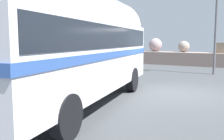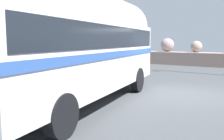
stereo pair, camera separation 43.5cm
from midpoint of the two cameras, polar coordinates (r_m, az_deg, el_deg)
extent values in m
cube|color=#3C3F42|center=(9.84, 17.78, -5.48)|extent=(32.00, 26.00, 0.02)
sphere|color=gray|center=(26.43, -2.81, 5.73)|extent=(1.01, 1.01, 1.01)
sphere|color=gray|center=(25.27, 2.88, 6.11)|extent=(1.38, 1.38, 1.38)
sphere|color=gray|center=(23.35, 7.19, 5.65)|extent=(1.08, 1.08, 1.08)
sphere|color=gray|center=(23.09, 13.21, 5.68)|extent=(1.21, 1.21, 1.21)
sphere|color=gray|center=(22.13, 19.47, 5.13)|extent=(0.96, 0.96, 0.96)
cylinder|color=black|center=(10.70, -4.31, -1.55)|extent=(0.47, 1.00, 0.96)
cylinder|color=black|center=(9.89, 7.12, -2.26)|extent=(0.47, 1.00, 0.96)
cylinder|color=black|center=(5.20, -9.30, -10.45)|extent=(0.47, 1.00, 0.96)
cube|color=silver|center=(7.79, -6.02, 3.31)|extent=(4.03, 8.71, 2.10)
cylinder|color=silver|center=(7.80, -6.11, 11.03)|extent=(3.76, 8.34, 2.20)
cube|color=#2E5094|center=(7.79, -6.02, 3.70)|extent=(4.09, 8.80, 0.20)
cube|color=black|center=(7.78, -6.07, 7.56)|extent=(4.00, 8.39, 0.64)
cube|color=silver|center=(11.77, 4.22, 0.20)|extent=(2.27, 0.61, 0.28)
cylinder|color=black|center=(12.85, -18.93, -0.52)|extent=(0.31, 0.97, 0.96)
cylinder|color=black|center=(11.21, -11.96, -1.31)|extent=(0.31, 0.97, 0.96)
cube|color=silver|center=(13.13, -10.24, 0.78)|extent=(2.28, 0.22, 0.28)
camera|label=1|loc=(0.22, -88.15, 0.22)|focal=39.54mm
camera|label=2|loc=(0.22, 91.85, -0.22)|focal=39.54mm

